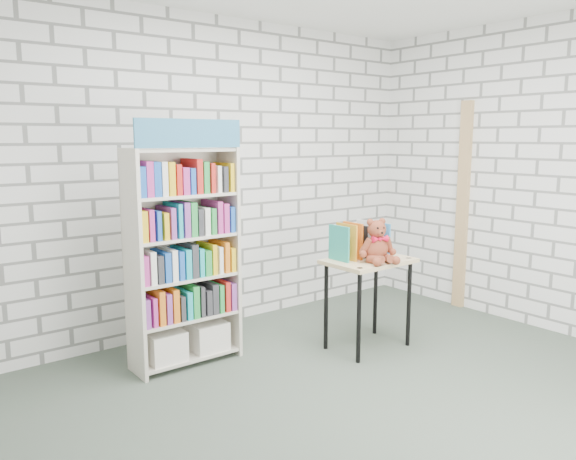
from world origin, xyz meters
TOP-DOWN VIEW (x-y plane):
  - ground at (0.00, 0.00)m, footprint 4.50×4.50m
  - room_shell at (0.00, 0.00)m, footprint 4.52×4.02m
  - bookshelf at (-0.72, 1.36)m, footprint 0.83×0.32m
  - display_table at (0.63, 0.71)m, footprint 0.71×0.49m
  - table_books at (0.63, 0.82)m, footprint 0.49×0.22m
  - teddy_bear at (0.61, 0.60)m, footprint 0.32×0.31m
  - door_trim at (2.23, 0.95)m, footprint 0.05×0.12m

SIDE VIEW (x-z plane):
  - ground at x=0.00m, z-range 0.00..0.00m
  - display_table at x=0.63m, z-range 0.27..1.03m
  - bookshelf at x=-0.72m, z-range -0.08..1.79m
  - teddy_bear at x=0.61m, z-range 0.72..1.07m
  - table_books at x=0.63m, z-range 0.75..1.05m
  - door_trim at x=2.23m, z-range 0.00..2.10m
  - room_shell at x=0.00m, z-range 0.38..3.19m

